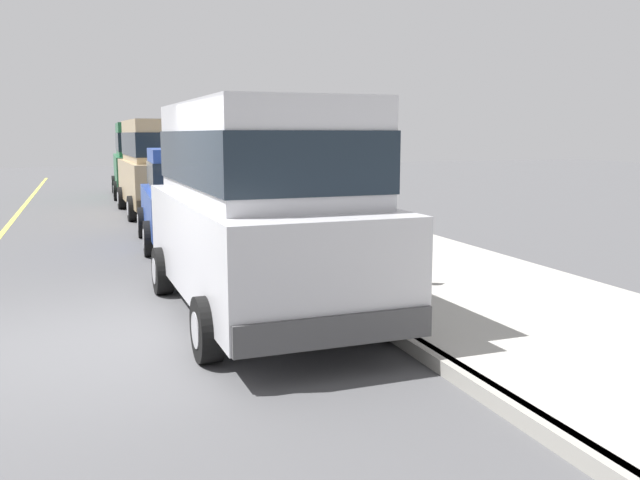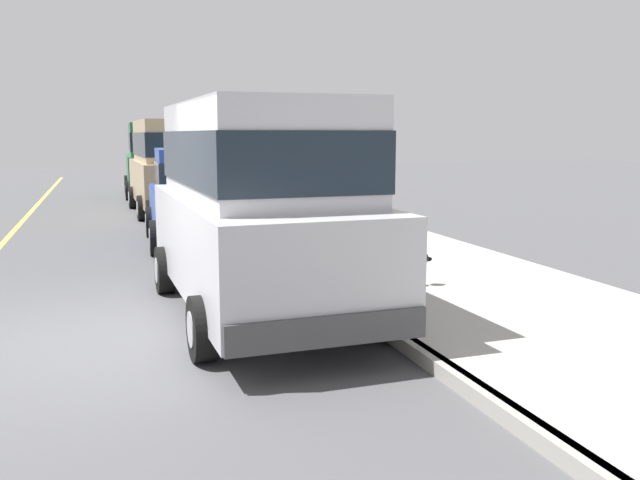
% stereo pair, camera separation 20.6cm
% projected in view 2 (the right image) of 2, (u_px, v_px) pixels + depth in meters
% --- Properties ---
extents(ground_plane, '(80.00, 80.00, 0.00)m').
position_uv_depth(ground_plane, '(74.00, 347.00, 6.91)').
color(ground_plane, '#4C4C4F').
extents(curb, '(0.16, 64.00, 0.14)m').
position_uv_depth(curb, '(365.00, 315.00, 7.87)').
color(curb, gray).
rests_on(curb, ground).
extents(sidewalk, '(3.60, 64.00, 0.14)m').
position_uv_depth(sidewalk, '(499.00, 303.00, 8.41)').
color(sidewalk, '#A8A59E').
rests_on(sidewalk, ground).
extents(car_silver_van, '(2.24, 4.96, 2.52)m').
position_uv_depth(car_silver_van, '(258.00, 199.00, 7.98)').
color(car_silver_van, '#BCBCC1').
rests_on(car_silver_van, ground).
extents(car_blue_hatchback, '(2.04, 3.85, 1.88)m').
position_uv_depth(car_blue_hatchback, '(198.00, 195.00, 13.17)').
color(car_blue_hatchback, '#28479E').
rests_on(car_blue_hatchback, ground).
extents(car_tan_van, '(2.24, 4.96, 2.52)m').
position_uv_depth(car_tan_van, '(171.00, 162.00, 18.41)').
color(car_tan_van, tan).
rests_on(car_tan_van, ground).
extents(car_green_van, '(2.21, 4.94, 2.52)m').
position_uv_depth(car_green_van, '(155.00, 156.00, 23.63)').
color(car_green_van, '#23663D').
rests_on(car_green_van, ground).
extents(dog_black, '(0.75, 0.21, 0.49)m').
position_uv_depth(dog_black, '(407.00, 265.00, 9.00)').
color(dog_black, black).
rests_on(dog_black, sidewalk).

